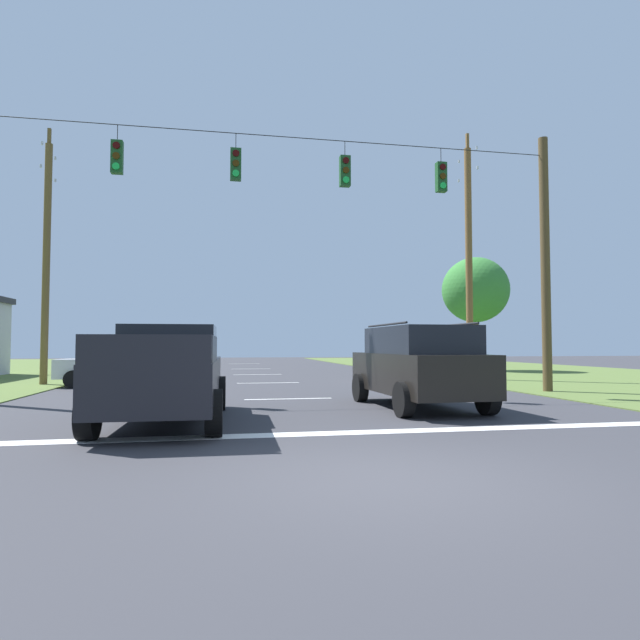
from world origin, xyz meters
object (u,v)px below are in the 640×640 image
pickup_truck (167,373)px  distant_car_oncoming (120,365)px  distant_car_crossing_white (420,363)px  utility_pole_near_left (46,255)px  overhead_signal_span (286,240)px  utility_pole_mid_right (469,257)px  suv_black (418,364)px  tree_roadside_right (475,290)px

pickup_truck → distant_car_oncoming: size_ratio=1.26×
distant_car_crossing_white → utility_pole_near_left: utility_pole_near_left is taller
overhead_signal_span → pickup_truck: overhead_signal_span is taller
pickup_truck → utility_pole_near_left: 13.00m
overhead_signal_span → utility_pole_near_left: bearing=143.6°
overhead_signal_span → utility_pole_near_left: utility_pole_near_left is taller
distant_car_oncoming → utility_pole_mid_right: 15.33m
pickup_truck → suv_black: (5.82, 1.32, 0.09)m
distant_car_oncoming → utility_pole_near_left: 5.29m
distant_car_oncoming → utility_pole_near_left: size_ratio=0.43×
pickup_truck → distant_car_crossing_white: 13.67m
utility_pole_near_left → tree_roadside_right: utility_pole_near_left is taller
pickup_truck → utility_pole_mid_right: bearing=42.1°
suv_black → utility_pole_mid_right: 12.10m
pickup_truck → suv_black: suv_black is taller
suv_black → tree_roadside_right: tree_roadside_right is taller
suv_black → pickup_truck: bearing=-167.2°
distant_car_crossing_white → distant_car_oncoming: (-11.93, -0.07, 0.00)m
suv_black → distant_car_crossing_white: suv_black is taller
overhead_signal_span → distant_car_oncoming: (-5.60, 5.29, -3.91)m
tree_roadside_right → utility_pole_near_left: bearing=-161.5°
pickup_truck → tree_roadside_right: tree_roadside_right is taller
distant_car_crossing_white → distant_car_oncoming: same height
overhead_signal_span → distant_car_oncoming: overhead_signal_span is taller
pickup_truck → suv_black: size_ratio=1.12×
utility_pole_mid_right → utility_pole_near_left: size_ratio=1.10×
suv_black → utility_pole_mid_right: bearing=57.2°
utility_pole_mid_right → tree_roadside_right: (4.08, 7.42, -0.67)m
distant_car_crossing_white → tree_roadside_right: size_ratio=0.65×
overhead_signal_span → utility_pole_mid_right: 10.90m
pickup_truck → distant_car_crossing_white: (9.28, 10.03, -0.18)m
pickup_truck → distant_car_crossing_white: size_ratio=1.23×
utility_pole_near_left → distant_car_oncoming: bearing=-19.0°
utility_pole_near_left → distant_car_crossing_white: bearing=-3.7°
utility_pole_mid_right → suv_black: bearing=-122.8°
pickup_truck → suv_black: bearing=12.8°
utility_pole_mid_right → distant_car_oncoming: bearing=-176.7°
distant_car_oncoming → pickup_truck: bearing=-75.1°
distant_car_oncoming → utility_pole_near_left: bearing=161.0°
overhead_signal_span → distant_car_crossing_white: (6.33, 5.36, -3.91)m
distant_car_crossing_white → tree_roadside_right: bearing=50.6°
utility_pole_near_left → utility_pole_mid_right: bearing=-0.6°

